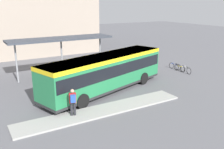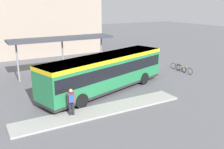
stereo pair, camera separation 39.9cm
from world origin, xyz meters
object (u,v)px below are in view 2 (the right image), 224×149
Objects in this scene: city_bus at (106,71)px; potted_planter_near_shelter at (111,69)px; pedestrian_waiting at (71,100)px; bicycle_yellow at (181,68)px; bicycle_white at (187,70)px; bicycle_blue at (176,66)px.

city_bus is 4.40m from potted_planter_near_shelter.
bicycle_yellow is at bearing -56.46° from pedestrian_waiting.
city_bus is 9.97m from bicycle_white.
pedestrian_waiting is 1.09× the size of bicycle_white.
city_bus reaches higher than pedestrian_waiting.
pedestrian_waiting is 1.14× the size of bicycle_yellow.
potted_planter_near_shelter is (-7.58, 1.16, 0.39)m from bicycle_blue.
bicycle_yellow is at bearing -15.54° from potted_planter_near_shelter.
bicycle_white is at bearing -59.83° from pedestrian_waiting.
bicycle_yellow is (-0.04, 0.89, -0.02)m from bicycle_white.
potted_planter_near_shelter is (-7.41, 2.94, 0.38)m from bicycle_white.
potted_planter_near_shelter reaches higher than bicycle_yellow.
pedestrian_waiting is at bearing 103.02° from bicycle_blue.
city_bus is 7.78× the size of bicycle_blue.
bicycle_blue is (14.22, 5.57, -0.79)m from pedestrian_waiting.
bicycle_white is (14.05, 3.80, -0.78)m from pedestrian_waiting.
city_bus reaches higher than bicycle_white.
bicycle_yellow is at bearing 158.32° from bicycle_blue.
bicycle_yellow is at bearing 9.92° from bicycle_white.
potted_planter_near_shelter reaches higher than bicycle_blue.
city_bus is 6.81× the size of pedestrian_waiting.
city_bus is 10.39m from bicycle_blue.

